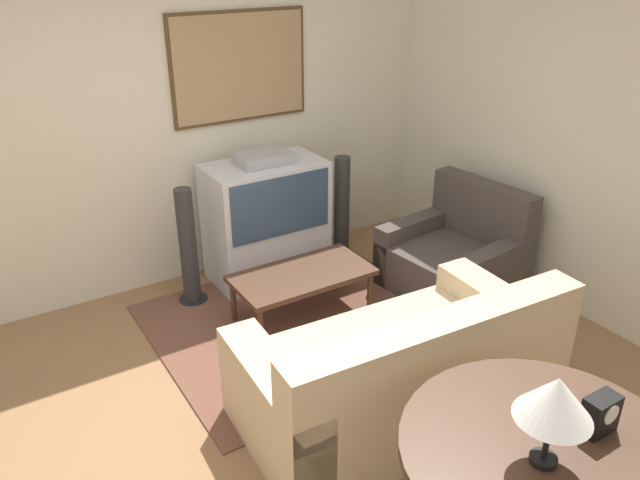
# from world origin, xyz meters

# --- Properties ---
(ground_plane) EXTENTS (12.00, 12.00, 0.00)m
(ground_plane) POSITION_xyz_m (0.00, 0.00, 0.00)
(ground_plane) COLOR #8E6642
(wall_back) EXTENTS (12.00, 0.10, 2.70)m
(wall_back) POSITION_xyz_m (0.02, 2.13, 1.36)
(wall_back) COLOR beige
(wall_back) RESTS_ON ground_plane
(wall_right) EXTENTS (0.06, 12.00, 2.70)m
(wall_right) POSITION_xyz_m (2.63, 0.00, 1.35)
(wall_right) COLOR beige
(wall_right) RESTS_ON ground_plane
(area_rug) EXTENTS (2.10, 1.87, 0.01)m
(area_rug) POSITION_xyz_m (0.68, 0.90, 0.01)
(area_rug) COLOR brown
(area_rug) RESTS_ON ground_plane
(tv) EXTENTS (0.97, 0.55, 1.11)m
(tv) POSITION_xyz_m (0.84, 1.72, 0.52)
(tv) COLOR silver
(tv) RESTS_ON ground_plane
(couch) EXTENTS (1.92, 1.09, 0.87)m
(couch) POSITION_xyz_m (0.68, -0.28, 0.31)
(couch) COLOR #CCB289
(couch) RESTS_ON ground_plane
(armchair) EXTENTS (0.97, 1.03, 0.87)m
(armchair) POSITION_xyz_m (2.05, 0.70, 0.28)
(armchair) COLOR #473D38
(armchair) RESTS_ON ground_plane
(coffee_table) EXTENTS (1.04, 0.55, 0.39)m
(coffee_table) POSITION_xyz_m (0.74, 0.97, 0.35)
(coffee_table) COLOR #472D1E
(coffee_table) RESTS_ON ground_plane
(console_table) EXTENTS (1.21, 1.21, 0.78)m
(console_table) POSITION_xyz_m (0.47, -1.45, 0.72)
(console_table) COLOR #472D1E
(console_table) RESTS_ON ground_plane
(table_lamp) EXTENTS (0.30, 0.30, 0.41)m
(table_lamp) POSITION_xyz_m (0.40, -1.48, 1.09)
(table_lamp) COLOR black
(table_lamp) RESTS_ON console_table
(mantel_clock) EXTENTS (0.15, 0.10, 0.17)m
(mantel_clock) POSITION_xyz_m (0.73, -1.49, 0.87)
(mantel_clock) COLOR black
(mantel_clock) RESTS_ON console_table
(speaker_tower_left) EXTENTS (0.23, 0.23, 0.97)m
(speaker_tower_left) POSITION_xyz_m (0.12, 1.66, 0.46)
(speaker_tower_left) COLOR black
(speaker_tower_left) RESTS_ON ground_plane
(speaker_tower_right) EXTENTS (0.23, 0.23, 0.97)m
(speaker_tower_right) POSITION_xyz_m (1.56, 1.66, 0.46)
(speaker_tower_right) COLOR black
(speaker_tower_right) RESTS_ON ground_plane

